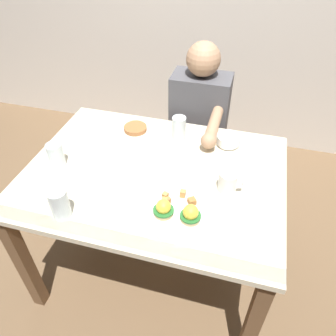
{
  "coord_description": "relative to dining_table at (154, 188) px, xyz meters",
  "views": [
    {
      "loc": [
        0.37,
        -1.09,
        1.75
      ],
      "look_at": [
        0.07,
        0.0,
        0.78
      ],
      "focal_mm": 34.99,
      "sensor_mm": 36.0,
      "label": 1
    }
  ],
  "objects": [
    {
      "name": "diner_person",
      "position": [
        0.1,
        0.6,
        0.02
      ],
      "size": [
        0.34,
        0.54,
        1.14
      ],
      "color": "#33333D",
      "rests_on": "ground_plane"
    },
    {
      "name": "ground_plane",
      "position": [
        0.0,
        0.0,
        -0.63
      ],
      "size": [
        6.0,
        6.0,
        0.0
      ],
      "primitive_type": "plane",
      "color": "brown"
    },
    {
      "name": "water_glass_extra",
      "position": [
        -0.28,
        -0.35,
        0.16
      ],
      "size": [
        0.08,
        0.08,
        0.13
      ],
      "color": "silver",
      "rests_on": "dining_table"
    },
    {
      "name": "dining_table",
      "position": [
        0.0,
        0.0,
        0.0
      ],
      "size": [
        1.2,
        0.9,
        0.74
      ],
      "color": "beige",
      "rests_on": "ground_plane"
    },
    {
      "name": "water_glass_near",
      "position": [
        -0.46,
        -0.07,
        0.16
      ],
      "size": [
        0.07,
        0.07,
        0.12
      ],
      "color": "silver",
      "rests_on": "dining_table"
    },
    {
      "name": "side_plate",
      "position": [
        -0.19,
        0.29,
        0.12
      ],
      "size": [
        0.2,
        0.2,
        0.04
      ],
      "color": "white",
      "rests_on": "dining_table"
    },
    {
      "name": "eggs_benedict_plate",
      "position": [
        0.17,
        -0.24,
        0.13
      ],
      "size": [
        0.27,
        0.27,
        0.09
      ],
      "color": "white",
      "rests_on": "dining_table"
    },
    {
      "name": "fork",
      "position": [
        0.09,
        0.04,
        0.11
      ],
      "size": [
        0.15,
        0.05,
        0.0
      ],
      "color": "silver",
      "rests_on": "dining_table"
    },
    {
      "name": "water_glass_far",
      "position": [
        0.05,
        0.29,
        0.16
      ],
      "size": [
        0.07,
        0.07,
        0.13
      ],
      "color": "silver",
      "rests_on": "dining_table"
    },
    {
      "name": "fruit_bowl",
      "position": [
        0.3,
        0.31,
        0.14
      ],
      "size": [
        0.12,
        0.12,
        0.06
      ],
      "color": "white",
      "rests_on": "dining_table"
    },
    {
      "name": "coffee_mug",
      "position": [
        0.35,
        -0.03,
        0.16
      ],
      "size": [
        0.11,
        0.08,
        0.09
      ],
      "color": "white",
      "rests_on": "dining_table"
    }
  ]
}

